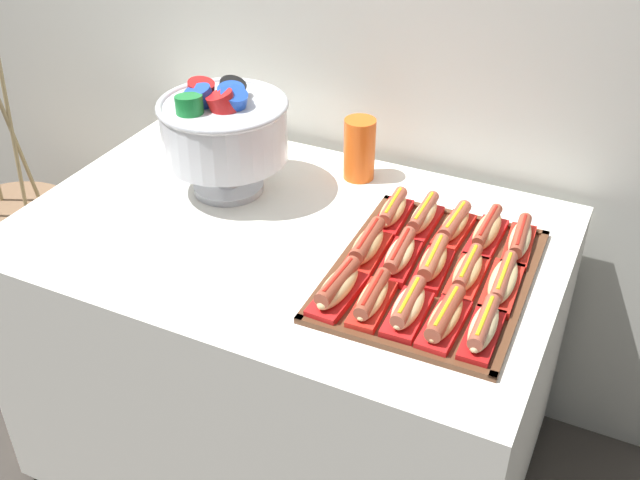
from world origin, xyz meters
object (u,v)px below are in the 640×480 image
object	(u,v)px
hot_dog_5	(367,246)
hot_dog_10	(393,211)
cup_stack	(359,149)
hot_dog_14	(520,240)
hot_dog_0	(338,288)
hot_dog_8	(467,272)
hot_dog_4	(483,328)
floor_vase	(25,276)
buffet_table	(290,348)
hot_dog_2	(408,308)
punch_bowl	(223,128)
hot_dog_3	(445,318)
serving_tray	(432,275)
hot_dog_9	(503,282)
hot_dog_6	(400,255)
hot_dog_13	(487,232)
hot_dog_7	(433,263)
hot_dog_11	(423,217)
hot_dog_1	(372,299)
hot_dog_12	(454,225)

from	to	relation	value
hot_dog_5	hot_dog_10	xyz separation A→B (m)	(-0.00, 0.16, -0.00)
cup_stack	hot_dog_14	bearing A→B (deg)	-19.96
hot_dog_0	hot_dog_8	distance (m)	0.28
hot_dog_4	hot_dog_8	bearing A→B (deg)	115.74
floor_vase	hot_dog_0	world-z (taller)	floor_vase
hot_dog_4	hot_dog_14	bearing A→B (deg)	91.30
buffet_table	hot_dog_2	bearing A→B (deg)	-27.40
hot_dog_14	punch_bowl	distance (m)	0.75
buffet_table	floor_vase	world-z (taller)	floor_vase
hot_dog_3	hot_dog_10	distance (m)	0.40
floor_vase	hot_dog_2	distance (m)	1.57
serving_tray	floor_vase	bearing A→B (deg)	174.91
hot_dog_9	punch_bowl	distance (m)	0.77
buffet_table	hot_dog_14	size ratio (longest dim) A/B	7.16
hot_dog_6	hot_dog_10	world-z (taller)	same
floor_vase	hot_dog_4	size ratio (longest dim) A/B	6.24
hot_dog_6	punch_bowl	size ratio (longest dim) A/B	0.53
punch_bowl	hot_dog_13	bearing A→B (deg)	3.03
hot_dog_4	punch_bowl	world-z (taller)	punch_bowl
hot_dog_9	punch_bowl	world-z (taller)	punch_bowl
serving_tray	hot_dog_6	world-z (taller)	hot_dog_6
hot_dog_7	punch_bowl	bearing A→B (deg)	167.47
hot_dog_13	hot_dog_10	bearing A→B (deg)	-178.70
hot_dog_3	hot_dog_4	bearing A→B (deg)	1.30
hot_dog_11	hot_dog_13	bearing A→B (deg)	1.30
serving_tray	cup_stack	size ratio (longest dim) A/B	3.25
hot_dog_1	hot_dog_14	size ratio (longest dim) A/B	0.93
hot_dog_9	hot_dog_14	xyz separation A→B (m)	(-0.00, 0.16, 0.00)
hot_dog_5	hot_dog_3	bearing A→B (deg)	-34.96
hot_dog_8	hot_dog_9	world-z (taller)	hot_dog_8
hot_dog_7	serving_tray	bearing A→B (deg)	10.62
hot_dog_8	hot_dog_13	world-z (taller)	hot_dog_13
buffet_table	serving_tray	size ratio (longest dim) A/B	2.38
serving_tray	hot_dog_1	xyz separation A→B (m)	(-0.07, -0.17, 0.03)
hot_dog_3	hot_dog_6	size ratio (longest dim) A/B	1.01
hot_dog_13	hot_dog_4	bearing A→B (deg)	-75.90
hot_dog_4	hot_dog_12	bearing A→B (deg)	115.74
serving_tray	hot_dog_14	xyz separation A→B (m)	(0.15, 0.17, 0.03)
hot_dog_0	hot_dog_7	world-z (taller)	hot_dog_0
hot_dog_3	hot_dog_9	world-z (taller)	hot_dog_3
hot_dog_7	hot_dog_8	world-z (taller)	hot_dog_7
punch_bowl	cup_stack	size ratio (longest dim) A/B	1.94
floor_vase	hot_dog_8	distance (m)	1.61
hot_dog_0	hot_dog_11	size ratio (longest dim) A/B	1.02
hot_dog_11	punch_bowl	size ratio (longest dim) A/B	0.53
hot_dog_2	hot_dog_6	size ratio (longest dim) A/B	0.95
hot_dog_12	hot_dog_2	bearing A→B (deg)	-88.70
hot_dog_5	hot_dog_14	distance (m)	0.34
hot_dog_0	hot_dog_5	distance (m)	0.17
hot_dog_14	hot_dog_0	bearing A→B (deg)	-130.98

